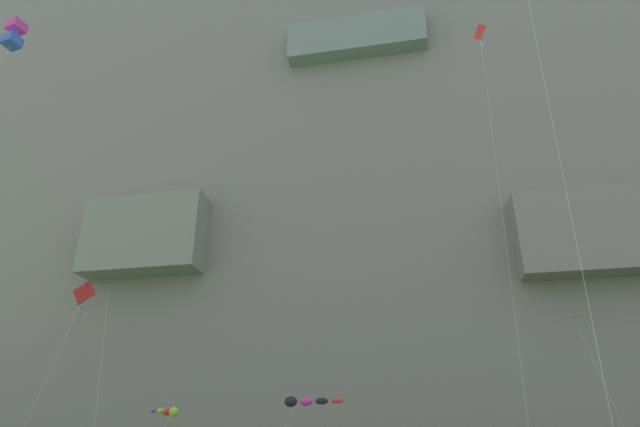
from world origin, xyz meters
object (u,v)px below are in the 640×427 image
at_px(kite_delta_high_right, 108,293).
at_px(kite_delta_upper_mid, 535,16).
at_px(kite_windsock_front_field, 168,412).
at_px(kite_windsock_mid_center, 305,402).
at_px(kite_box_high_center, 14,35).
at_px(kite_diamond_upper_left, 83,295).
at_px(kite_delta_mid_right, 576,329).
at_px(kite_diamond_low_right, 484,66).

relative_size(kite_delta_high_right, kite_delta_upper_mid, 0.67).
height_order(kite_windsock_front_field, kite_delta_upper_mid, kite_delta_upper_mid).
distance_m(kite_windsock_mid_center, kite_windsock_front_field, 10.56).
relative_size(kite_box_high_center, kite_windsock_front_field, 4.24).
bearing_deg(kite_diamond_upper_left, kite_windsock_front_field, -26.35).
distance_m(kite_delta_mid_right, kite_delta_upper_mid, 26.22).
distance_m(kite_diamond_low_right, kite_box_high_center, 32.71).
xyz_separation_m(kite_diamond_upper_left, kite_delta_high_right, (6.01, -5.48, -1.68)).
xyz_separation_m(kite_diamond_upper_left, kite_delta_mid_right, (41.35, 1.76, -4.42)).
bearing_deg(kite_diamond_upper_left, kite_diamond_low_right, -12.19).
xyz_separation_m(kite_windsock_front_field, kite_delta_high_right, (-6.48, 0.70, 8.86)).
xyz_separation_m(kite_box_high_center, kite_delta_upper_mid, (30.15, -2.15, -6.35)).
bearing_deg(kite_delta_high_right, kite_delta_upper_mid, -29.15).
height_order(kite_delta_mid_right, kite_box_high_center, kite_box_high_center).
height_order(kite_box_high_center, kite_windsock_mid_center, kite_box_high_center).
bearing_deg(kite_box_high_center, kite_diamond_upper_left, 106.37).
bearing_deg(kite_delta_mid_right, kite_box_high_center, -148.35).
xyz_separation_m(kite_windsock_mid_center, kite_windsock_front_field, (-10.16, 2.88, -0.19)).
height_order(kite_diamond_upper_left, kite_delta_upper_mid, kite_delta_upper_mid).
bearing_deg(kite_box_high_center, kite_delta_upper_mid, -4.08).
relative_size(kite_windsock_mid_center, kite_delta_high_right, 0.44).
bearing_deg(kite_delta_upper_mid, kite_diamond_upper_left, 148.33).
relative_size(kite_box_high_center, kite_delta_upper_mid, 1.23).
bearing_deg(kite_delta_mid_right, kite_delta_upper_mid, -102.43).
relative_size(kite_diamond_low_right, kite_diamond_upper_left, 1.90).
distance_m(kite_diamond_upper_left, kite_delta_high_right, 8.31).
distance_m(kite_diamond_upper_left, kite_windsock_mid_center, 26.50).
relative_size(kite_delta_mid_right, kite_delta_high_right, 0.83).
distance_m(kite_diamond_upper_left, kite_delta_mid_right, 41.62).
bearing_deg(kite_box_high_center, kite_diamond_low_right, 22.16).
height_order(kite_diamond_low_right, kite_windsock_front_field, kite_diamond_low_right).
bearing_deg(kite_windsock_front_field, kite_diamond_low_right, -3.90).
height_order(kite_delta_mid_right, kite_windsock_front_field, kite_delta_mid_right).
bearing_deg(kite_delta_high_right, kite_diamond_upper_left, 137.61).
distance_m(kite_delta_mid_right, kite_box_high_center, 44.42).
xyz_separation_m(kite_diamond_low_right, kite_delta_upper_mid, (-0.04, -14.45, -9.06)).
relative_size(kite_diamond_low_right, kite_windsock_front_field, 5.14).
height_order(kite_diamond_upper_left, kite_box_high_center, kite_box_high_center).
height_order(kite_delta_mid_right, kite_delta_high_right, kite_delta_high_right).
bearing_deg(kite_diamond_upper_left, kite_delta_high_right, -42.39).
bearing_deg(kite_diamond_low_right, kite_windsock_mid_center, -174.61).
relative_size(kite_diamond_low_right, kite_delta_upper_mid, 1.49).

